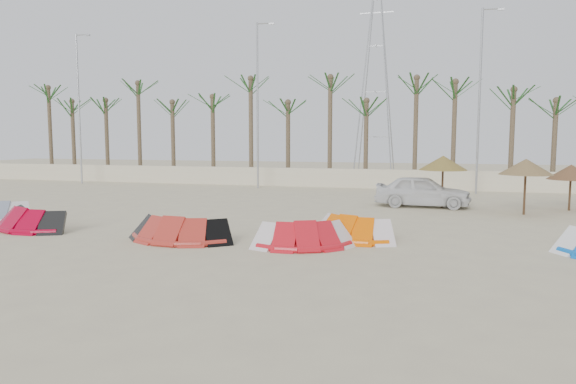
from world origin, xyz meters
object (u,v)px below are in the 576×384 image
(kite_red_right, at_px, (307,233))
(parasol_left, at_px, (443,163))
(kite_red_left, at_px, (36,217))
(car, at_px, (422,191))
(kite_orange, at_px, (352,227))
(parasol_mid, at_px, (526,167))
(parasol_right, at_px, (571,172))
(kite_red_mid, at_px, (183,227))

(kite_red_right, distance_m, parasol_left, 11.42)
(kite_red_left, distance_m, car, 17.19)
(kite_orange, height_order, car, car)
(parasol_mid, height_order, car, parasol_mid)
(parasol_left, bearing_deg, parasol_right, 5.91)
(kite_red_mid, xyz_separation_m, parasol_mid, (11.93, 9.16, 1.70))
(kite_red_mid, relative_size, parasol_left, 1.46)
(kite_red_right, height_order, kite_orange, same)
(parasol_left, relative_size, car, 0.56)
(kite_red_left, bearing_deg, kite_red_mid, -4.70)
(kite_orange, height_order, parasol_right, parasol_right)
(car, bearing_deg, parasol_right, -83.83)
(kite_orange, relative_size, parasol_left, 1.35)
(parasol_right, bearing_deg, kite_red_right, -132.22)
(kite_red_right, relative_size, car, 0.77)
(kite_orange, relative_size, car, 0.75)
(kite_red_right, relative_size, parasol_right, 1.64)
(parasol_left, relative_size, parasol_mid, 1.03)
(kite_red_left, relative_size, kite_red_mid, 1.08)
(kite_red_left, distance_m, parasol_mid, 20.28)
(parasol_right, bearing_deg, car, -175.65)
(kite_red_mid, xyz_separation_m, car, (7.54, 10.65, 0.36))
(kite_red_mid, distance_m, parasol_mid, 15.13)
(kite_red_mid, bearing_deg, kite_red_left, 175.30)
(kite_red_right, relative_size, parasol_left, 1.39)
(kite_red_left, distance_m, parasol_left, 17.98)
(parasol_right, bearing_deg, kite_red_mid, -141.85)
(kite_red_left, xyz_separation_m, parasol_mid, (18.27, 8.63, 1.70))
(parasol_mid, xyz_separation_m, parasol_right, (2.28, 2.00, -0.32))
(parasol_left, bearing_deg, kite_red_mid, -128.72)
(parasol_left, xyz_separation_m, parasol_right, (5.73, 0.59, -0.38))
(kite_red_mid, bearing_deg, kite_orange, 16.67)
(kite_red_mid, height_order, kite_orange, same)
(parasol_left, bearing_deg, car, 174.69)
(kite_red_left, relative_size, kite_orange, 1.17)
(parasol_left, relative_size, parasol_right, 1.18)
(parasol_right, bearing_deg, kite_red_left, -152.63)
(kite_red_left, bearing_deg, parasol_right, 27.37)
(kite_red_left, xyz_separation_m, parasol_right, (20.54, 10.64, 1.38))
(parasol_right, bearing_deg, parasol_mid, -138.66)
(parasol_left, bearing_deg, kite_orange, -109.01)
(kite_orange, bearing_deg, kite_red_left, -174.69)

